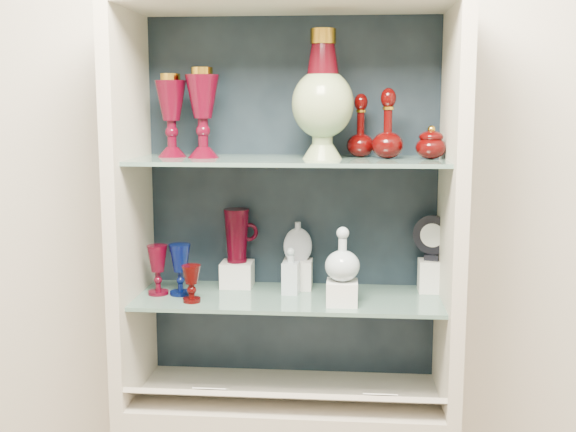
# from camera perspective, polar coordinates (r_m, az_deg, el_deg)

# --- Properties ---
(wall_back) EXTENTS (3.50, 0.02, 2.80)m
(wall_back) POSITION_cam_1_polar(r_m,az_deg,el_deg) (2.35, 0.46, 3.25)
(wall_back) COLOR silver
(wall_back) RESTS_ON ground
(cabinet_back_panel) EXTENTS (0.98, 0.02, 1.15)m
(cabinet_back_panel) POSITION_cam_1_polar(r_m,az_deg,el_deg) (2.33, 0.40, 1.34)
(cabinet_back_panel) COLOR black
(cabinet_back_panel) RESTS_ON cabinet_base
(cabinet_side_left) EXTENTS (0.04, 0.40, 1.15)m
(cabinet_side_left) POSITION_cam_1_polar(r_m,az_deg,el_deg) (2.23, -12.36, 0.80)
(cabinet_side_left) COLOR beige
(cabinet_side_left) RESTS_ON cabinet_base
(cabinet_side_right) EXTENTS (0.04, 0.40, 1.15)m
(cabinet_side_right) POSITION_cam_1_polar(r_m,az_deg,el_deg) (2.16, 12.82, 0.49)
(cabinet_side_right) COLOR beige
(cabinet_side_right) RESTS_ON cabinet_base
(cabinet_top_cap) EXTENTS (1.00, 0.40, 0.04)m
(cabinet_top_cap) POSITION_cam_1_polar(r_m,az_deg,el_deg) (2.14, 0.00, 16.64)
(cabinet_top_cap) COLOR beige
(cabinet_top_cap) RESTS_ON cabinet_side_left
(shelf_lower) EXTENTS (0.92, 0.34, 0.01)m
(shelf_lower) POSITION_cam_1_polar(r_m,az_deg,el_deg) (2.22, 0.04, -6.46)
(shelf_lower) COLOR slate
(shelf_lower) RESTS_ON cabinet_side_left
(shelf_upper) EXTENTS (0.92, 0.34, 0.01)m
(shelf_upper) POSITION_cam_1_polar(r_m,az_deg,el_deg) (2.15, 0.05, 4.41)
(shelf_upper) COLOR slate
(shelf_upper) RESTS_ON cabinet_side_left
(label_ledge) EXTENTS (0.92, 0.17, 0.09)m
(label_ledge) POSITION_cam_1_polar(r_m,az_deg,el_deg) (2.18, -0.25, -14.06)
(label_ledge) COLOR beige
(label_ledge) RESTS_ON cabinet_base
(label_card_0) EXTENTS (0.10, 0.06, 0.03)m
(label_card_0) POSITION_cam_1_polar(r_m,az_deg,el_deg) (2.17, 7.28, -13.83)
(label_card_0) COLOR white
(label_card_0) RESTS_ON label_ledge
(label_card_1) EXTENTS (0.10, 0.06, 0.03)m
(label_card_1) POSITION_cam_1_polar(r_m,az_deg,el_deg) (2.21, -6.09, -13.44)
(label_card_1) COLOR white
(label_card_1) RESTS_ON label_ledge
(pedestal_lamp_left) EXTENTS (0.13, 0.13, 0.27)m
(pedestal_lamp_left) POSITION_cam_1_polar(r_m,az_deg,el_deg) (2.19, -6.75, 8.10)
(pedestal_lamp_left) COLOR #4D0515
(pedestal_lamp_left) RESTS_ON shelf_upper
(pedestal_lamp_right) EXTENTS (0.11, 0.11, 0.25)m
(pedestal_lamp_right) POSITION_cam_1_polar(r_m,az_deg,el_deg) (2.23, -9.20, 7.84)
(pedestal_lamp_right) COLOR #4D0515
(pedestal_lamp_right) RESTS_ON shelf_upper
(enamel_urn) EXTENTS (0.21, 0.21, 0.37)m
(enamel_urn) POSITION_cam_1_polar(r_m,az_deg,el_deg) (2.12, 2.76, 9.55)
(enamel_urn) COLOR #114A1A
(enamel_urn) RESTS_ON shelf_upper
(ruby_decanter_a) EXTENTS (0.11, 0.11, 0.21)m
(ruby_decanter_a) POSITION_cam_1_polar(r_m,az_deg,el_deg) (2.20, 5.77, 7.43)
(ruby_decanter_a) COLOR #3E0302
(ruby_decanter_a) RESTS_ON shelf_upper
(ruby_decanter_b) EXTENTS (0.10, 0.10, 0.22)m
(ruby_decanter_b) POSITION_cam_1_polar(r_m,az_deg,el_deg) (2.15, 7.90, 7.41)
(ruby_decanter_b) COLOR #3E0302
(ruby_decanter_b) RESTS_ON shelf_upper
(lidded_bowl) EXTENTS (0.10, 0.10, 0.10)m
(lidded_bowl) POSITION_cam_1_polar(r_m,az_deg,el_deg) (2.16, 11.23, 5.76)
(lidded_bowl) COLOR #3E0302
(lidded_bowl) RESTS_ON shelf_upper
(cobalt_goblet) EXTENTS (0.08, 0.08, 0.16)m
(cobalt_goblet) POSITION_cam_1_polar(r_m,az_deg,el_deg) (2.24, -8.51, -4.21)
(cobalt_goblet) COLOR #030C3F
(cobalt_goblet) RESTS_ON shelf_lower
(ruby_goblet_tall) EXTENTS (0.07, 0.07, 0.15)m
(ruby_goblet_tall) POSITION_cam_1_polar(r_m,az_deg,el_deg) (2.25, -10.26, -4.22)
(ruby_goblet_tall) COLOR #4D0515
(ruby_goblet_tall) RESTS_ON shelf_lower
(ruby_goblet_small) EXTENTS (0.07, 0.07, 0.11)m
(ruby_goblet_small) POSITION_cam_1_polar(r_m,az_deg,el_deg) (2.15, -7.63, -5.33)
(ruby_goblet_small) COLOR #3E0302
(ruby_goblet_small) RESTS_ON shelf_lower
(riser_ruby_pitcher) EXTENTS (0.10, 0.10, 0.08)m
(riser_ruby_pitcher) POSITION_cam_1_polar(r_m,az_deg,el_deg) (2.32, -4.04, -4.60)
(riser_ruby_pitcher) COLOR silver
(riser_ruby_pitcher) RESTS_ON shelf_lower
(ruby_pitcher) EXTENTS (0.15, 0.13, 0.17)m
(ruby_pitcher) POSITION_cam_1_polar(r_m,az_deg,el_deg) (2.30, -4.07, -1.56)
(ruby_pitcher) COLOR #4D0515
(ruby_pitcher) RESTS_ON riser_ruby_pitcher
(clear_square_bottle) EXTENTS (0.06, 0.06, 0.15)m
(clear_square_bottle) POSITION_cam_1_polar(r_m,az_deg,el_deg) (2.22, 0.22, -4.35)
(clear_square_bottle) COLOR #A8BBC4
(clear_square_bottle) RESTS_ON shelf_lower
(riser_flat_flask) EXTENTS (0.09, 0.09, 0.09)m
(riser_flat_flask) POSITION_cam_1_polar(r_m,az_deg,el_deg) (2.30, 0.77, -4.61)
(riser_flat_flask) COLOR silver
(riser_flat_flask) RESTS_ON shelf_lower
(flat_flask) EXTENTS (0.10, 0.05, 0.13)m
(flat_flask) POSITION_cam_1_polar(r_m,az_deg,el_deg) (2.28, 0.78, -1.95)
(flat_flask) COLOR #A2A9B5
(flat_flask) RESTS_ON riser_flat_flask
(riser_clear_round_decanter) EXTENTS (0.09, 0.09, 0.07)m
(riser_clear_round_decanter) POSITION_cam_1_polar(r_m,az_deg,el_deg) (2.12, 4.29, -6.07)
(riser_clear_round_decanter) COLOR silver
(riser_clear_round_decanter) RESTS_ON shelf_lower
(clear_round_decanter) EXTENTS (0.11, 0.11, 0.15)m
(clear_round_decanter) POSITION_cam_1_polar(r_m,az_deg,el_deg) (2.10, 4.33, -3.13)
(clear_round_decanter) COLOR #A8BBC4
(clear_round_decanter) RESTS_ON riser_clear_round_decanter
(riser_cameo_medallion) EXTENTS (0.08, 0.08, 0.10)m
(riser_cameo_medallion) POSITION_cam_1_polar(r_m,az_deg,el_deg) (2.30, 11.27, -4.65)
(riser_cameo_medallion) COLOR silver
(riser_cameo_medallion) RESTS_ON shelf_lower
(cameo_medallion) EXTENTS (0.13, 0.08, 0.15)m
(cameo_medallion) POSITION_cam_1_polar(r_m,az_deg,el_deg) (2.27, 11.36, -1.65)
(cameo_medallion) COLOR black
(cameo_medallion) RESTS_ON riser_cameo_medallion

